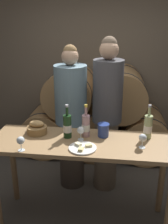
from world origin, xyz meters
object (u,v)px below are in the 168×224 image
object	(u,v)px
cheese_plate	(83,148)
blue_crock	(103,130)
tasting_table	(83,154)
person_right	(107,116)
wine_bottle_white	(148,127)
wine_bottle_rose	(86,125)
wine_glass_left	(81,131)
person_left	(71,119)
wine_bottle_red	(67,126)
wine_glass_center	(143,138)
bread_basket	(37,128)
wine_glass_far_left	(21,141)

from	to	relation	value
cheese_plate	blue_crock	bearing A→B (deg)	58.89
tasting_table	person_right	world-z (taller)	person_right
wine_bottle_white	blue_crock	size ratio (longest dim) A/B	2.57
wine_bottle_rose	wine_glass_left	distance (m)	0.10
tasting_table	blue_crock	world-z (taller)	blue_crock
person_left	wine_bottle_white	xyz separation A→B (m)	(0.82, -0.47, 0.16)
person_left	wine_bottle_red	xyz separation A→B (m)	(0.06, -0.55, 0.16)
cheese_plate	wine_glass_center	bearing A→B (deg)	9.37
wine_bottle_rose	bread_basket	bearing A→B (deg)	179.83
blue_crock	bread_basket	bearing A→B (deg)	-178.92
wine_bottle_white	bread_basket	bearing A→B (deg)	-178.53
bread_basket	cheese_plate	size ratio (longest dim) A/B	0.80
wine_glass_center	wine_bottle_rose	bearing A→B (deg)	161.50
cheese_plate	wine_glass_left	size ratio (longest dim) A/B	1.87
person_right	tasting_table	bearing A→B (deg)	-108.23
person_left	wine_bottle_white	world-z (taller)	person_left
person_left	wine_glass_left	world-z (taller)	person_left
tasting_table	blue_crock	xyz separation A→B (m)	(0.19, 0.13, 0.21)
person_left	wine_bottle_rose	distance (m)	0.57
blue_crock	wine_glass_far_left	bearing A→B (deg)	-151.69
person_right	wine_glass_left	size ratio (longest dim) A/B	13.68
bread_basket	wine_bottle_rose	bearing A→B (deg)	-0.17
tasting_table	wine_bottle_rose	bearing A→B (deg)	81.18
tasting_table	wine_bottle_white	bearing A→B (deg)	13.45
wine_glass_far_left	person_right	bearing A→B (deg)	50.39
wine_bottle_red	bread_basket	xyz separation A→B (m)	(-0.32, 0.05, -0.06)
wine_bottle_red	wine_bottle_white	xyz separation A→B (m)	(0.76, 0.08, 0.00)
tasting_table	wine_bottle_red	size ratio (longest dim) A/B	5.22
tasting_table	bread_basket	size ratio (longest dim) A/B	8.73
wine_bottle_rose	blue_crock	size ratio (longest dim) A/B	2.47
wine_bottle_red	wine_glass_left	size ratio (longest dim) A/B	2.50
wine_glass_far_left	blue_crock	bearing A→B (deg)	28.31
wine_glass_far_left	person_left	bearing A→B (deg)	71.13
wine_bottle_white	wine_glass_left	distance (m)	0.64
wine_glass_center	cheese_plate	bearing A→B (deg)	-170.63
blue_crock	cheese_plate	world-z (taller)	blue_crock
bread_basket	cheese_plate	xyz separation A→B (m)	(0.49, -0.26, -0.04)
cheese_plate	wine_bottle_white	bearing A→B (deg)	26.37
tasting_table	cheese_plate	bearing A→B (deg)	-82.16
tasting_table	cheese_plate	size ratio (longest dim) A/B	7.00
person_left	blue_crock	size ratio (longest dim) A/B	13.26
wine_glass_far_left	wine_glass_center	world-z (taller)	same
wine_bottle_red	wine_glass_center	xyz separation A→B (m)	(0.70, -0.12, -0.02)
wine_glass_left	blue_crock	bearing A→B (deg)	25.98
person_right	wine_glass_left	bearing A→B (deg)	-110.83
tasting_table	wine_bottle_rose	size ratio (longest dim) A/B	5.39
wine_bottle_rose	bread_basket	distance (m)	0.49
wine_bottle_rose	wine_glass_center	size ratio (longest dim) A/B	2.42
person_left	wine_glass_left	xyz separation A→B (m)	(0.19, -0.58, 0.14)
person_left	cheese_plate	distance (m)	0.80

